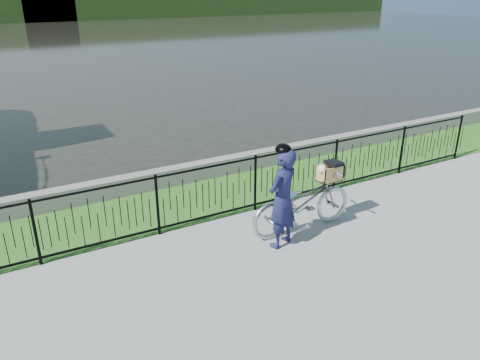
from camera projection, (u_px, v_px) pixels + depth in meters
ground at (253, 261)px, 7.56m from camera, size 120.00×120.00×0.00m
grass_strip at (188, 201)px, 9.65m from camera, size 60.00×2.00×0.01m
water at (21, 46)px, 34.07m from camera, size 120.00×120.00×0.00m
quay_wall at (170, 177)px, 10.38m from camera, size 60.00×0.30×0.40m
fence at (209, 194)px, 8.62m from camera, size 14.00×0.06×1.15m
far_building_right at (48, 7)px, 56.66m from camera, size 6.00×3.00×3.20m
bicycle_rig at (303, 201)px, 8.36m from camera, size 2.08×0.73×1.22m
cyclist at (282, 197)px, 7.72m from camera, size 0.74×0.62×1.81m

